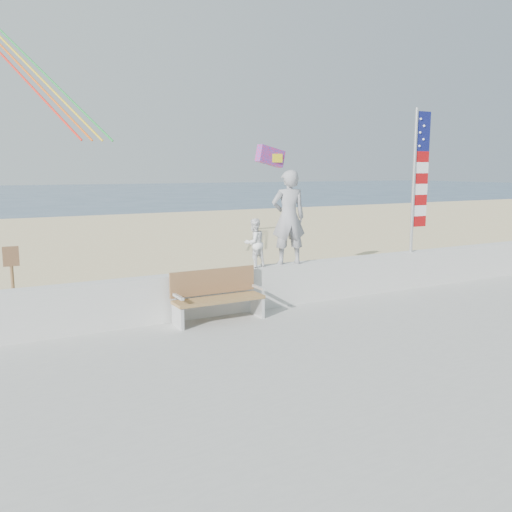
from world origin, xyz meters
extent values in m
plane|color=#304761|center=(0.00, 0.00, 0.00)|extent=(220.00, 220.00, 0.00)
cube|color=beige|center=(0.00, 9.00, 0.04)|extent=(90.00, 40.00, 0.08)
cube|color=#A7A8A2|center=(0.00, -4.00, 0.13)|extent=(50.00, 12.40, 0.10)
cube|color=silver|center=(0.00, 2.00, 0.63)|extent=(30.00, 0.35, 0.90)
imported|color=gray|center=(1.11, 2.00, 2.09)|extent=(0.84, 0.66, 2.03)
imported|color=white|center=(0.27, 2.00, 1.59)|extent=(0.57, 0.48, 1.03)
cube|color=#9B7443|center=(-0.81, 1.45, 0.62)|extent=(1.80, 0.50, 0.06)
cube|color=brown|center=(-0.81, 1.72, 0.93)|extent=(1.80, 0.05, 0.50)
cube|color=silver|center=(-1.66, 1.45, 0.38)|extent=(0.06, 0.50, 0.40)
cube|color=silver|center=(-1.66, 1.40, 0.78)|extent=(0.06, 0.45, 0.05)
cube|color=white|center=(0.04, 1.45, 0.38)|extent=(0.06, 0.50, 0.40)
cube|color=white|center=(0.04, 1.40, 0.78)|extent=(0.06, 0.45, 0.05)
cylinder|color=silver|center=(4.70, 2.00, 2.83)|extent=(0.08, 0.08, 3.50)
cube|color=#0F1451|center=(4.94, 2.00, 4.03)|extent=(0.44, 0.02, 0.95)
cube|color=#9E0A0C|center=(4.94, 2.00, 1.84)|extent=(0.44, 0.02, 0.26)
cube|color=white|center=(4.94, 2.00, 2.10)|extent=(0.44, 0.02, 0.26)
cube|color=#9E0A0C|center=(4.94, 2.00, 2.37)|extent=(0.44, 0.02, 0.26)
cube|color=white|center=(4.94, 2.00, 2.63)|extent=(0.44, 0.02, 0.26)
cube|color=#9E0A0C|center=(4.94, 2.00, 2.89)|extent=(0.44, 0.02, 0.26)
cube|color=white|center=(4.94, 2.00, 3.16)|extent=(0.44, 0.02, 0.26)
cube|color=#9E0A0C|center=(4.94, 2.00, 3.42)|extent=(0.44, 0.02, 0.26)
sphere|color=white|center=(4.82, 1.98, 3.68)|extent=(0.06, 0.06, 0.06)
sphere|color=white|center=(4.94, 1.98, 3.84)|extent=(0.06, 0.06, 0.06)
sphere|color=white|center=(4.82, 1.98, 4.00)|extent=(0.06, 0.06, 0.06)
sphere|color=white|center=(4.94, 1.98, 4.16)|extent=(0.06, 0.06, 0.06)
sphere|color=white|center=(4.82, 1.98, 4.32)|extent=(0.06, 0.06, 0.06)
cube|color=red|center=(2.11, 4.54, 3.46)|extent=(0.89, 0.35, 0.59)
cube|color=yellow|center=(2.26, 4.54, 3.41)|extent=(0.31, 0.23, 0.22)
cylinder|color=red|center=(-3.44, 8.15, 5.60)|extent=(2.54, 2.75, 3.51)
cylinder|color=#E2550E|center=(-3.22, 8.15, 5.60)|extent=(2.62, 2.75, 3.51)
cylinder|color=yellow|center=(-2.99, 8.15, 5.60)|extent=(2.70, 2.75, 3.52)
cylinder|color=#178F35|center=(-2.77, 8.15, 5.60)|extent=(2.78, 2.75, 3.52)
cylinder|color=brown|center=(-4.25, 4.32, 0.68)|extent=(0.07, 0.07, 1.20)
cube|color=brown|center=(-4.25, 4.30, 1.33)|extent=(0.32, 0.03, 0.42)
camera|label=1|loc=(-5.06, -7.89, 3.12)|focal=38.00mm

